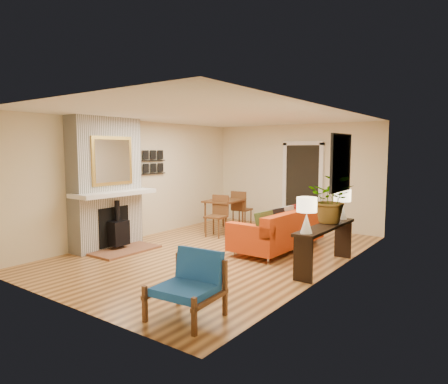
% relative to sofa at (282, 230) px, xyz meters
% --- Properties ---
extents(room_shell, '(6.50, 6.50, 6.50)m').
position_rel_sofa_xyz_m(room_shell, '(-0.28, 1.71, 0.85)').
color(room_shell, tan).
rests_on(room_shell, ground).
extents(fireplace, '(1.09, 1.68, 2.60)m').
position_rel_sofa_xyz_m(fireplace, '(-2.89, -1.93, 0.85)').
color(fireplace, white).
rests_on(fireplace, ground).
extents(sofa, '(1.02, 2.26, 0.88)m').
position_rel_sofa_xyz_m(sofa, '(0.00, 0.00, 0.00)').
color(sofa, silver).
rests_on(sofa, ground).
extents(ottoman, '(0.67, 0.67, 0.34)m').
position_rel_sofa_xyz_m(ottoman, '(-0.44, -0.02, -0.19)').
color(ottoman, silver).
rests_on(ottoman, ground).
extents(blue_chair, '(0.80, 0.78, 0.77)m').
position_rel_sofa_xyz_m(blue_chair, '(0.62, -3.47, 0.03)').
color(blue_chair, brown).
rests_on(blue_chair, ground).
extents(dining_table, '(0.86, 1.76, 0.93)m').
position_rel_sofa_xyz_m(dining_table, '(-1.93, 0.83, 0.22)').
color(dining_table, brown).
rests_on(dining_table, ground).
extents(console_table, '(0.34, 1.85, 0.72)m').
position_rel_sofa_xyz_m(console_table, '(1.18, -0.73, 0.19)').
color(console_table, black).
rests_on(console_table, ground).
extents(lamp_near, '(0.30, 0.30, 0.54)m').
position_rel_sofa_xyz_m(lamp_near, '(1.18, -1.49, 0.68)').
color(lamp_near, white).
rests_on(lamp_near, console_table).
extents(lamp_far, '(0.30, 0.30, 0.54)m').
position_rel_sofa_xyz_m(lamp_far, '(1.18, 0.03, 0.68)').
color(lamp_far, white).
rests_on(lamp_far, console_table).
extents(houseplant, '(0.84, 0.77, 0.82)m').
position_rel_sofa_xyz_m(houseplant, '(1.17, -0.46, 0.75)').
color(houseplant, '#1E5919').
rests_on(houseplant, console_table).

